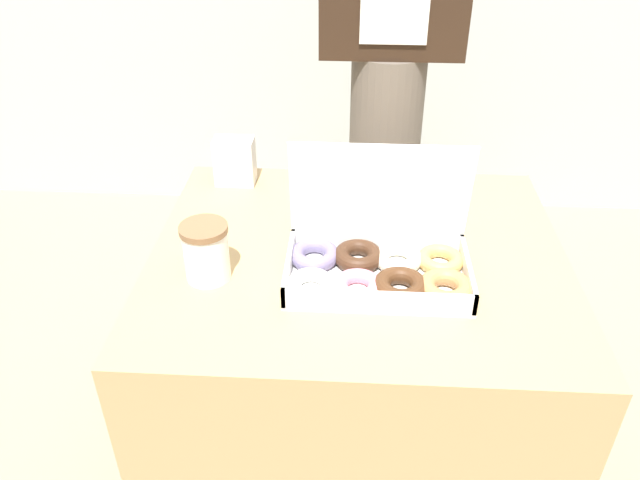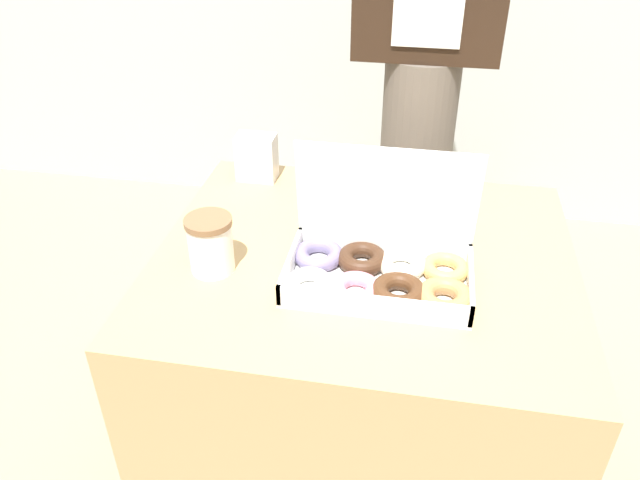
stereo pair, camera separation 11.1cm
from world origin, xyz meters
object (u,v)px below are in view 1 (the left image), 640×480
at_px(donut_box, 380,262).
at_px(napkin_holder, 235,161).
at_px(person_customer, 392,19).
at_px(coffee_cup, 206,251).

distance_m(donut_box, napkin_holder, 0.50).
xyz_separation_m(napkin_holder, person_customer, (0.37, 0.38, 0.24)).
xyz_separation_m(donut_box, person_customer, (0.03, 0.74, 0.26)).
relative_size(coffee_cup, napkin_holder, 1.01).
bearing_deg(donut_box, person_customer, 87.31).
height_order(coffee_cup, person_customer, person_customer).
height_order(coffee_cup, napkin_holder, coffee_cup).
bearing_deg(coffee_cup, donut_box, 2.88).
bearing_deg(coffee_cup, person_customer, 64.74).
height_order(donut_box, napkin_holder, donut_box).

